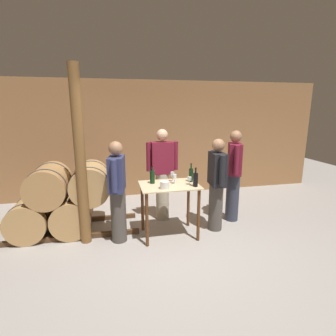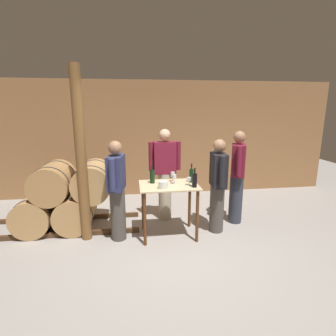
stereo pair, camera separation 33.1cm
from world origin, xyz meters
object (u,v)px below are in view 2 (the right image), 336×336
wooden_post (81,157)px  wine_bottle_center (191,175)px  person_visitor_bearded (237,175)px  wine_glass_near_center (174,177)px  wine_glass_near_left (173,175)px  person_host (165,173)px  wine_glass_near_right (189,179)px  wine_bottle_far_left (152,176)px  person_visitor_with_scarf (218,184)px  ice_bucket (163,185)px  person_visitor_near_door (117,189)px  wine_bottle_left (195,180)px

wooden_post → wine_bottle_center: bearing=0.4°
person_visitor_bearded → wine_glass_near_center: bearing=-165.1°
wine_glass_near_left → person_host: size_ratio=0.10×
wine_glass_near_right → person_host: person_host is taller
wine_bottle_far_left → person_visitor_with_scarf: (1.09, -0.08, -0.16)m
wooden_post → person_host: bearing=24.1°
wine_bottle_center → wine_glass_near_right: wine_bottle_center is taller
ice_bucket → person_visitor_with_scarf: bearing=14.5°
wine_glass_near_center → person_host: size_ratio=0.09×
wooden_post → person_visitor_with_scarf: size_ratio=1.70×
wine_glass_near_right → person_visitor_near_door: person_visitor_near_door is taller
wooden_post → person_visitor_near_door: size_ratio=1.69×
wooden_post → ice_bucket: (1.22, -0.27, -0.41)m
wine_glass_near_right → person_visitor_with_scarf: (0.52, 0.12, -0.14)m
wine_bottle_center → person_visitor_bearded: size_ratio=0.18×
wine_bottle_far_left → wine_glass_near_center: wine_bottle_far_left is taller
wine_bottle_left → wine_glass_near_right: 0.13m
person_host → wine_glass_near_right: bearing=-68.8°
wine_bottle_far_left → wine_bottle_left: 0.70m
wine_bottle_center → person_visitor_with_scarf: (0.44, -0.04, -0.16)m
wooden_post → ice_bucket: size_ratio=19.06×
wooden_post → person_visitor_bearded: size_ratio=1.60×
wine_bottle_far_left → person_visitor_bearded: person_visitor_bearded is taller
wine_glass_near_right → ice_bucket: size_ratio=0.92×
person_visitor_with_scarf → person_visitor_near_door: size_ratio=0.99×
wooden_post → ice_bucket: bearing=-12.4°
wine_bottle_left → wine_bottle_far_left: bearing=153.6°
wine_bottle_left → person_visitor_with_scarf: 0.54m
wine_bottle_far_left → wine_glass_near_right: size_ratio=2.20×
wine_bottle_far_left → person_visitor_with_scarf: bearing=-4.2°
wine_bottle_far_left → wine_bottle_center: bearing=-3.7°
wine_bottle_left → person_visitor_bearded: 1.07m
wine_glass_near_right → person_host: (-0.29, 0.75, -0.07)m
wooden_post → wine_bottle_left: size_ratio=8.96×
wine_bottle_center → person_visitor_with_scarf: bearing=-4.9°
wooden_post → wine_glass_near_center: bearing=-1.5°
wine_glass_near_left → wine_glass_near_right: 0.33m
wooden_post → wine_glass_near_center: size_ratio=17.19×
wine_bottle_left → wine_bottle_center: size_ratio=0.97×
wine_glass_near_left → ice_bucket: bearing=-119.5°
wine_bottle_center → wine_glass_near_center: size_ratio=1.98×
wine_glass_near_center → person_host: (-0.07, 0.65, -0.09)m
wine_bottle_far_left → wine_glass_near_left: 0.35m
person_host → wine_bottle_left: bearing=-67.8°
wine_glass_near_left → ice_bucket: 0.42m
person_host → wine_bottle_far_left: bearing=-116.4°
person_visitor_near_door → person_visitor_with_scarf: bearing=1.9°
wine_bottle_far_left → person_visitor_near_door: (-0.57, -0.13, -0.15)m
person_host → person_visitor_bearded: bearing=-14.4°
person_host → person_visitor_near_door: bearing=-140.8°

